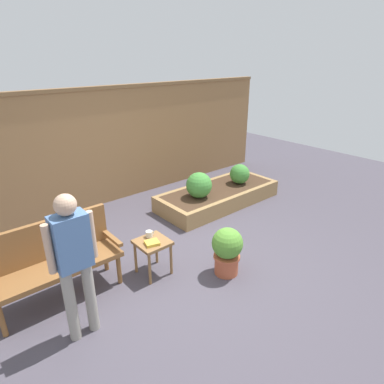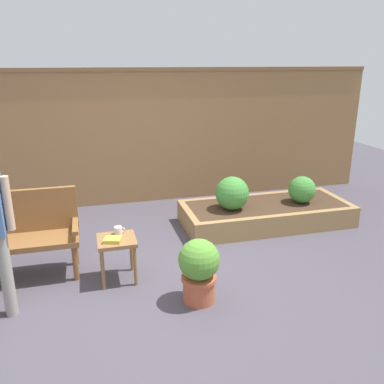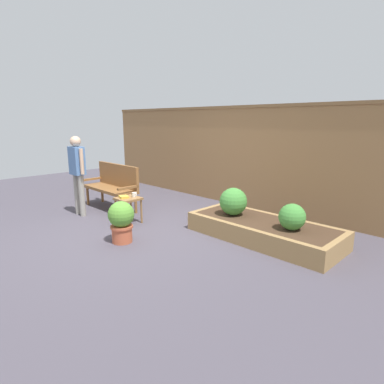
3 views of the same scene
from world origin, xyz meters
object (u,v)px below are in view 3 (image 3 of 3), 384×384
at_px(potted_boxwood, 121,220).
at_px(garden_bench, 114,183).
at_px(shrub_near_bench, 233,202).
at_px(person_by_bench, 77,169).
at_px(shrub_far_corner, 292,217).
at_px(book_on_table, 124,197).
at_px(side_table, 128,202).
at_px(cup_on_table, 134,195).

bearing_deg(potted_boxwood, garden_bench, 151.25).
bearing_deg(shrub_near_bench, person_by_bench, -153.95).
bearing_deg(garden_bench, shrub_far_corner, 8.70).
bearing_deg(book_on_table, shrub_far_corner, 36.46).
bearing_deg(side_table, person_by_bench, -161.01).
distance_m(book_on_table, potted_boxwood, 0.96).
distance_m(cup_on_table, person_by_bench, 1.32).
height_order(garden_bench, book_on_table, garden_bench).
relative_size(book_on_table, potted_boxwood, 0.26).
bearing_deg(potted_boxwood, side_table, 139.55).
distance_m(side_table, shrub_near_bench, 1.92).
height_order(garden_bench, potted_boxwood, garden_bench).
relative_size(shrub_far_corner, person_by_bench, 0.25).
relative_size(cup_on_table, shrub_far_corner, 0.31).
xyz_separation_m(book_on_table, potted_boxwood, (0.77, -0.56, -0.14)).
xyz_separation_m(potted_boxwood, person_by_bench, (-1.84, 0.23, 0.57)).
xyz_separation_m(cup_on_table, shrub_near_bench, (1.62, 0.85, 0.01)).
bearing_deg(side_table, book_on_table, -126.33).
relative_size(book_on_table, shrub_near_bench, 0.37).
relative_size(side_table, person_by_bench, 0.31).
height_order(garden_bench, person_by_bench, person_by_bench).
relative_size(shrub_near_bench, shrub_far_corner, 1.19).
bearing_deg(person_by_bench, book_on_table, 16.86).
bearing_deg(garden_bench, book_on_table, -22.71).
bearing_deg(book_on_table, shrub_near_bench, 47.29).
xyz_separation_m(side_table, person_by_bench, (-1.12, -0.39, 0.54)).
bearing_deg(person_by_bench, garden_bench, 88.69).
bearing_deg(shrub_near_bench, potted_boxwood, -120.21).
height_order(side_table, person_by_bench, person_by_bench).
height_order(side_table, cup_on_table, cup_on_table).
distance_m(garden_bench, book_on_table, 1.15).
bearing_deg(cup_on_table, potted_boxwood, -46.75).
bearing_deg(potted_boxwood, book_on_table, 143.95).
bearing_deg(potted_boxwood, person_by_bench, 172.79).
height_order(potted_boxwood, shrub_near_bench, shrub_near_bench).
xyz_separation_m(garden_bench, shrub_far_corner, (3.82, 0.58, -0.05)).
bearing_deg(cup_on_table, side_table, -106.04).
distance_m(cup_on_table, book_on_table, 0.19).
xyz_separation_m(potted_boxwood, shrub_far_corner, (1.99, 1.59, 0.13)).
height_order(garden_bench, shrub_near_bench, garden_bench).
bearing_deg(person_by_bench, shrub_near_bench, 26.05).
bearing_deg(shrub_far_corner, side_table, -160.38).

